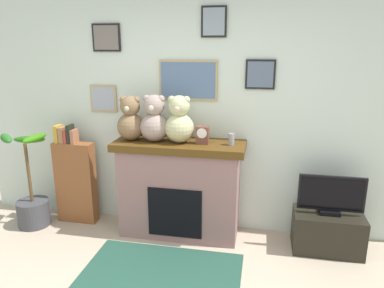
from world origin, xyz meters
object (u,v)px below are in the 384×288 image
at_px(tv_stand, 327,232).
at_px(teddy_bear_cream, 131,120).
at_px(potted_plant, 32,200).
at_px(mantel_clock, 202,135).
at_px(candle_jar, 231,139).
at_px(television, 331,196).
at_px(teddy_bear_tan, 179,122).
at_px(fireplace, 180,188).
at_px(teddy_bear_grey, 154,120).
at_px(bookshelf, 75,179).

xyz_separation_m(tv_stand, teddy_bear_cream, (-2.10, 0.04, 1.08)).
xyz_separation_m(potted_plant, teddy_bear_cream, (1.20, 0.15, 0.96)).
bearing_deg(tv_stand, mantel_clock, 178.34).
bearing_deg(mantel_clock, teddy_bear_cream, 179.94).
distance_m(candle_jar, teddy_bear_cream, 1.09).
height_order(potted_plant, teddy_bear_cream, teddy_bear_cream).
relative_size(television, teddy_bear_tan, 1.30).
distance_m(candle_jar, mantel_clock, 0.30).
bearing_deg(fireplace, mantel_clock, -4.34).
distance_m(potted_plant, mantel_clock, 2.16).
bearing_deg(potted_plant, mantel_clock, 4.41).
distance_m(television, teddy_bear_grey, 1.96).
bearing_deg(candle_jar, teddy_bear_tan, -179.93).
height_order(tv_stand, mantel_clock, mantel_clock).
xyz_separation_m(fireplace, teddy_bear_tan, (0.01, -0.02, 0.75)).
distance_m(potted_plant, teddy_bear_cream, 1.55).
bearing_deg(teddy_bear_cream, fireplace, 1.98).
xyz_separation_m(fireplace, tv_stand, (1.57, -0.06, -0.34)).
bearing_deg(potted_plant, fireplace, 5.67).
bearing_deg(teddy_bear_tan, teddy_bear_cream, 180.00).
xyz_separation_m(bookshelf, television, (2.85, -0.10, 0.08)).
height_order(candle_jar, mantel_clock, mantel_clock).
height_order(potted_plant, candle_jar, candle_jar).
bearing_deg(teddy_bear_grey, candle_jar, 0.04).
relative_size(tv_stand, teddy_bear_cream, 1.44).
bearing_deg(teddy_bear_cream, mantel_clock, -0.06).
distance_m(television, teddy_bear_tan, 1.71).
height_order(tv_stand, teddy_bear_cream, teddy_bear_cream).
bearing_deg(fireplace, potted_plant, -174.33).
xyz_separation_m(bookshelf, tv_stand, (2.85, -0.10, -0.32)).
height_order(fireplace, tv_stand, fireplace).
xyz_separation_m(bookshelf, potted_plant, (-0.45, -0.21, -0.21)).
height_order(mantel_clock, teddy_bear_grey, teddy_bear_grey).
bearing_deg(bookshelf, teddy_bear_tan, -2.72).
bearing_deg(television, teddy_bear_grey, 178.74).
distance_m(fireplace, candle_jar, 0.81).
height_order(fireplace, teddy_bear_grey, teddy_bear_grey).
bearing_deg(potted_plant, television, 1.97).
relative_size(candle_jar, teddy_bear_tan, 0.25).
bearing_deg(tv_stand, bookshelf, 177.99).
bearing_deg(teddy_bear_cream, television, -1.10).
relative_size(potted_plant, teddy_bear_grey, 2.26).
xyz_separation_m(television, candle_jar, (-1.02, 0.04, 0.52)).
relative_size(tv_stand, teddy_bear_grey, 1.37).
bearing_deg(bookshelf, teddy_bear_grey, -3.45).
relative_size(bookshelf, mantel_clock, 6.49).
xyz_separation_m(mantel_clock, teddy_bear_tan, (-0.25, 0.00, 0.13)).
height_order(candle_jar, teddy_bear_cream, teddy_bear_cream).
bearing_deg(potted_plant, bookshelf, 25.40).
relative_size(candle_jar, mantel_clock, 0.67).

